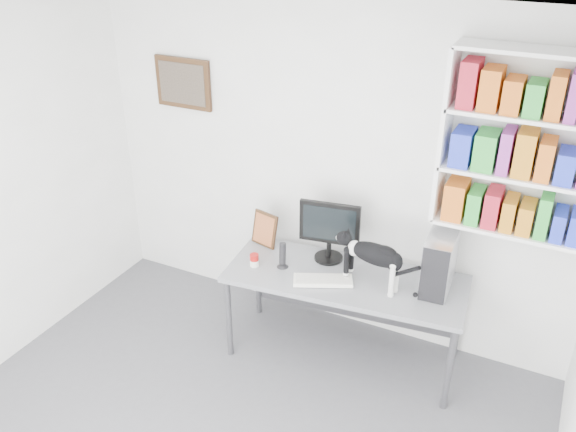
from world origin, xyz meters
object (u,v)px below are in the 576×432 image
(leaning_print, at_px, (265,229))
(soup_can, at_px, (254,260))
(monitor, at_px, (329,231))
(pc_tower, at_px, (440,261))
(cat, at_px, (373,264))
(keyboard, at_px, (323,280))
(bookshelf, at_px, (523,146))
(desk, at_px, (343,317))
(speaker, at_px, (283,255))

(leaning_print, bearing_deg, soup_can, -62.12)
(leaning_print, relative_size, soup_can, 2.88)
(monitor, height_order, pc_tower, monitor)
(monitor, relative_size, cat, 0.83)
(leaning_print, bearing_deg, cat, 2.80)
(keyboard, height_order, leaning_print, leaning_print)
(pc_tower, relative_size, leaning_print, 1.50)
(pc_tower, xyz_separation_m, cat, (-0.42, -0.20, -0.03))
(bookshelf, distance_m, monitor, 1.52)
(bookshelf, bearing_deg, desk, -162.84)
(bookshelf, height_order, monitor, bookshelf)
(soup_can, bearing_deg, leaning_print, 104.19)
(bookshelf, relative_size, leaning_print, 4.29)
(cat, bearing_deg, desk, -178.73)
(bookshelf, bearing_deg, monitor, -173.54)
(bookshelf, bearing_deg, keyboard, -158.28)
(keyboard, distance_m, pc_tower, 0.85)
(keyboard, bearing_deg, bookshelf, -2.85)
(speaker, distance_m, cat, 0.71)
(speaker, xyz_separation_m, leaning_print, (-0.28, 0.24, 0.04))
(bookshelf, relative_size, monitor, 2.48)
(pc_tower, height_order, leaning_print, pc_tower)
(keyboard, distance_m, speaker, 0.38)
(pc_tower, bearing_deg, leaning_print, 177.23)
(bookshelf, xyz_separation_m, monitor, (-1.25, -0.14, -0.86))
(monitor, relative_size, soup_can, 4.98)
(desk, bearing_deg, soup_can, -172.31)
(desk, relative_size, leaning_print, 6.17)
(desk, xyz_separation_m, monitor, (-0.21, 0.18, 0.62))
(bookshelf, distance_m, soup_can, 2.08)
(pc_tower, distance_m, soup_can, 1.38)
(cat, bearing_deg, speaker, -166.24)
(desk, relative_size, monitor, 3.57)
(soup_can, xyz_separation_m, cat, (0.90, 0.14, 0.13))
(desk, bearing_deg, speaker, -176.14)
(monitor, height_order, leaning_print, monitor)
(keyboard, relative_size, leaning_print, 1.50)
(monitor, height_order, keyboard, monitor)
(desk, distance_m, pc_tower, 0.89)
(leaning_print, xyz_separation_m, soup_can, (0.08, -0.33, -0.09))
(desk, height_order, cat, cat)
(cat, bearing_deg, soup_can, -162.02)
(pc_tower, height_order, speaker, pc_tower)
(speaker, bearing_deg, desk, -6.93)
(pc_tower, bearing_deg, bookshelf, 16.98)
(soup_can, bearing_deg, pc_tower, 14.46)
(cat, bearing_deg, monitor, 163.33)
(speaker, xyz_separation_m, soup_can, (-0.20, -0.08, -0.06))
(pc_tower, distance_m, speaker, 1.16)
(monitor, height_order, cat, monitor)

